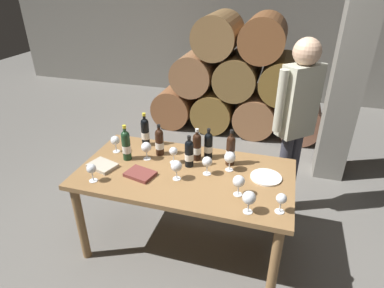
# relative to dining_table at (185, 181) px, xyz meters

# --- Properties ---
(ground_plane) EXTENTS (14.00, 14.00, 0.00)m
(ground_plane) POSITION_rel_dining_table_xyz_m (0.00, 0.00, -0.67)
(ground_plane) COLOR #66635E
(cellar_back_wall) EXTENTS (10.00, 0.24, 2.80)m
(cellar_back_wall) POSITION_rel_dining_table_xyz_m (0.00, 4.20, 0.73)
(cellar_back_wall) COLOR slate
(cellar_back_wall) RESTS_ON ground_plane
(barrel_stack) EXTENTS (2.49, 0.90, 1.69)m
(barrel_stack) POSITION_rel_dining_table_xyz_m (-0.00, 2.60, 0.06)
(barrel_stack) COLOR brown
(barrel_stack) RESTS_ON ground_plane
(stone_pillar) EXTENTS (0.32, 0.32, 2.60)m
(stone_pillar) POSITION_rel_dining_table_xyz_m (1.30, 1.60, 0.63)
(stone_pillar) COLOR slate
(stone_pillar) RESTS_ON ground_plane
(dining_table) EXTENTS (1.70, 0.90, 0.76)m
(dining_table) POSITION_rel_dining_table_xyz_m (0.00, 0.00, 0.00)
(dining_table) COLOR olive
(dining_table) RESTS_ON ground_plane
(wine_bottle_0) EXTENTS (0.07, 0.07, 0.29)m
(wine_bottle_0) POSITION_rel_dining_table_xyz_m (0.04, 0.22, 0.22)
(wine_bottle_0) COLOR black
(wine_bottle_0) RESTS_ON dining_table
(wine_bottle_1) EXTENTS (0.07, 0.07, 0.27)m
(wine_bottle_1) POSITION_rel_dining_table_xyz_m (0.12, 0.28, 0.21)
(wine_bottle_1) COLOR black
(wine_bottle_1) RESTS_ON dining_table
(wine_bottle_2) EXTENTS (0.07, 0.07, 0.27)m
(wine_bottle_2) POSITION_rel_dining_table_xyz_m (0.01, 0.10, 0.21)
(wine_bottle_2) COLOR black
(wine_bottle_2) RESTS_ON dining_table
(wine_bottle_3) EXTENTS (0.07, 0.07, 0.32)m
(wine_bottle_3) POSITION_rel_dining_table_xyz_m (-0.53, 0.05, 0.23)
(wine_bottle_3) COLOR #19381E
(wine_bottle_3) RESTS_ON dining_table
(wine_bottle_4) EXTENTS (0.07, 0.07, 0.32)m
(wine_bottle_4) POSITION_rel_dining_table_xyz_m (-0.48, 0.33, 0.23)
(wine_bottle_4) COLOR black
(wine_bottle_4) RESTS_ON dining_table
(wine_bottle_5) EXTENTS (0.07, 0.07, 0.28)m
(wine_bottle_5) POSITION_rel_dining_table_xyz_m (-0.30, 0.21, 0.21)
(wine_bottle_5) COLOR black
(wine_bottle_5) RESTS_ON dining_table
(wine_bottle_6) EXTENTS (0.07, 0.07, 0.31)m
(wine_bottle_6) POSITION_rel_dining_table_xyz_m (0.32, 0.22, 0.23)
(wine_bottle_6) COLOR black
(wine_bottle_6) RESTS_ON dining_table
(wine_glass_0) EXTENTS (0.09, 0.09, 0.16)m
(wine_glass_0) POSITION_rel_dining_table_xyz_m (-0.37, 0.10, 0.20)
(wine_glass_0) COLOR white
(wine_glass_0) RESTS_ON dining_table
(wine_glass_1) EXTENTS (0.08, 0.08, 0.15)m
(wine_glass_1) POSITION_rel_dining_table_xyz_m (0.18, 0.02, 0.20)
(wine_glass_1) COLOR white
(wine_glass_1) RESTS_ON dining_table
(wine_glass_2) EXTENTS (0.09, 0.09, 0.17)m
(wine_glass_2) POSITION_rel_dining_table_xyz_m (0.33, 0.13, 0.21)
(wine_glass_2) COLOR white
(wine_glass_2) RESTS_ON dining_table
(wine_glass_3) EXTENTS (0.08, 0.08, 0.15)m
(wine_glass_3) POSITION_rel_dining_table_xyz_m (-0.68, 0.14, 0.20)
(wine_glass_3) COLOR white
(wine_glass_3) RESTS_ON dining_table
(wine_glass_4) EXTENTS (0.07, 0.07, 0.15)m
(wine_glass_4) POSITION_rel_dining_table_xyz_m (0.75, -0.28, 0.19)
(wine_glass_4) COLOR white
(wine_glass_4) RESTS_ON dining_table
(wine_glass_5) EXTENTS (0.09, 0.09, 0.16)m
(wine_glass_5) POSITION_rel_dining_table_xyz_m (0.55, -0.35, 0.21)
(wine_glass_5) COLOR white
(wine_glass_5) RESTS_ON dining_table
(wine_glass_6) EXTENTS (0.09, 0.09, 0.16)m
(wine_glass_6) POSITION_rel_dining_table_xyz_m (0.45, -0.18, 0.20)
(wine_glass_6) COLOR white
(wine_glass_6) RESTS_ON dining_table
(wine_glass_7) EXTENTS (0.09, 0.09, 0.16)m
(wine_glass_7) POSITION_rel_dining_table_xyz_m (-0.03, -0.11, 0.20)
(wine_glass_7) COLOR white
(wine_glass_7) RESTS_ON dining_table
(wine_glass_8) EXTENTS (0.07, 0.07, 0.14)m
(wine_glass_8) POSITION_rel_dining_table_xyz_m (-0.13, 0.11, 0.19)
(wine_glass_8) COLOR white
(wine_glass_8) RESTS_ON dining_table
(wine_glass_9) EXTENTS (0.07, 0.07, 0.15)m
(wine_glass_9) POSITION_rel_dining_table_xyz_m (-0.63, -0.32, 0.20)
(wine_glass_9) COLOR white
(wine_glass_9) RESTS_ON dining_table
(tasting_notebook) EXTENTS (0.25, 0.21, 0.03)m
(tasting_notebook) POSITION_rel_dining_table_xyz_m (-0.32, -0.15, 0.11)
(tasting_notebook) COLOR brown
(tasting_notebook) RESTS_ON dining_table
(leather_ledger) EXTENTS (0.26, 0.22, 0.03)m
(leather_ledger) POSITION_rel_dining_table_xyz_m (-0.67, -0.12, 0.11)
(leather_ledger) COLOR #B2A893
(leather_ledger) RESTS_ON dining_table
(serving_plate) EXTENTS (0.24, 0.24, 0.01)m
(serving_plate) POSITION_rel_dining_table_xyz_m (0.63, 0.10, 0.10)
(serving_plate) COLOR white
(serving_plate) RESTS_ON dining_table
(sommelier_presenting) EXTENTS (0.38, 0.36, 1.72)m
(sommelier_presenting) POSITION_rel_dining_table_xyz_m (0.81, 0.75, 0.37)
(sommelier_presenting) COLOR #383842
(sommelier_presenting) RESTS_ON ground_plane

